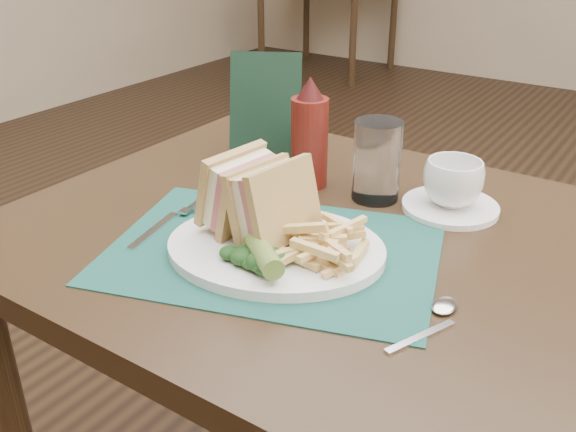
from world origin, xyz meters
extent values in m
plane|color=black|center=(0.00, 0.00, 0.00)|extent=(7.00, 7.00, 0.00)
cube|color=#16473E|center=(-0.01, -0.60, 0.75)|extent=(0.52, 0.44, 0.00)
cylinder|color=#56732B|center=(0.02, -0.66, 0.79)|extent=(0.11, 0.10, 0.03)
cylinder|color=white|center=(0.15, -0.34, 0.76)|extent=(0.19, 0.19, 0.01)
imported|color=white|center=(0.15, -0.34, 0.80)|extent=(0.13, 0.13, 0.07)
cylinder|color=white|center=(0.03, -0.36, 0.81)|extent=(0.10, 0.10, 0.13)
cube|color=black|center=(-0.21, -0.34, 0.85)|extent=(0.15, 0.13, 0.20)
camera|label=1|loc=(0.44, -1.23, 1.19)|focal=40.00mm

